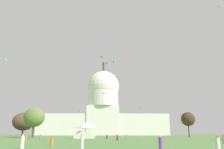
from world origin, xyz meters
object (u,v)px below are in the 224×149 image
Objects in this scene: kite_blue_high at (107,63)px; person_purple_lawn_far_right at (161,144)px; kite_cyan_low at (80,111)px; tree_west_near at (34,117)px; kite_red_low at (103,95)px; person_grey_mid_left at (40,137)px; person_maroon_back_center at (117,138)px; tree_west_far at (23,122)px; person_grey_edge_west at (126,137)px; kite_orange_mid at (100,59)px; person_white_near_tent at (82,142)px; kite_gold_high at (217,8)px; person_grey_near_tree_east at (223,140)px; person_white_back_right at (218,144)px; kite_lime_mid at (5,60)px; person_white_edge_east at (22,142)px; person_orange_near_tree_west at (26,138)px; kite_black_high at (102,74)px; capitol_building at (103,110)px; kite_magenta_low at (26,101)px; kite_turquoise_mid at (114,62)px; kite_yellow_mid at (48,92)px; kite_violet_low at (142,109)px; event_tent at (85,130)px; tree_east_near at (188,119)px; person_orange_aisle_center at (52,142)px.

person_purple_lawn_far_right is at bearing 114.02° from kite_blue_high.
person_purple_lawn_far_right is 140.10m from kite_cyan_low.
kite_red_low is (30.93, -25.13, 5.79)m from tree_west_near.
person_purple_lawn_far_right is 0.98× the size of person_grey_mid_left.
person_purple_lawn_far_right is (3.39, -35.36, -0.00)m from person_maroon_back_center.
person_grey_mid_left is (20.02, -39.78, -6.66)m from tree_west_far.
kite_orange_mid is (-7.72, -21.86, 18.28)m from person_grey_edge_west.
kite_gold_high reaches higher than person_white_near_tent.
person_grey_near_tree_east is 0.50× the size of kite_gold_high.
kite_gold_high is at bearing -156.22° from person_white_back_right.
kite_blue_high reaches higher than kite_lime_mid.
kite_red_low is at bearing -22.90° from person_white_edge_east.
person_purple_lawn_far_right is at bearing 57.54° from person_grey_mid_left.
person_white_back_right reaches higher than person_grey_edge_west.
person_white_near_tent is at bearing -143.79° from person_orange_near_tree_west.
kite_cyan_low is (-19.01, 46.52, -20.39)m from kite_blue_high.
kite_black_high is at bearing -122.67° from kite_red_low.
person_grey_edge_west is at bearing 118.68° from kite_blue_high.
kite_magenta_low is (-30.09, -120.29, -7.71)m from capitol_building.
person_maroon_back_center is at bearing -41.63° from kite_gold_high.
tree_west_far is at bearing -117.23° from person_grey_edge_west.
kite_gold_high reaches higher than kite_turquoise_mid.
kite_gold_high is at bearing 163.73° from kite_cyan_low.
kite_turquoise_mid is at bearing -101.26° from kite_gold_high.
kite_black_high is at bearing 59.33° from tree_west_far.
kite_gold_high is (59.70, -87.19, 29.22)m from kite_cyan_low.
kite_yellow_mid reaches higher than person_white_near_tent.
tree_west_near is 61.62m from kite_orange_mid.
kite_red_low is at bearing -39.09° from tree_west_near.
person_grey_mid_left is (-4.15, 25.59, -0.02)m from person_orange_near_tree_west.
person_white_back_right is 86.47m from kite_violet_low.
kite_magenta_low is (-13.19, 21.76, 14.63)m from person_grey_mid_left.
person_maroon_back_center is 0.61× the size of kite_blue_high.
kite_yellow_mid is (2.50, 11.43, 13.35)m from tree_west_near.
person_orange_near_tree_west is at bearing 86.48° from kite_yellow_mid.
person_grey_mid_left is 86.61m from kite_cyan_low.
event_tent is 4.67× the size of person_purple_lawn_far_right.
capitol_building is 46.86m from kite_black_high.
tree_east_near is at bearing 75.24° from kite_turquoise_mid.
kite_lime_mid is (-16.39, 4.95, 27.48)m from person_grey_mid_left.
kite_red_low reaches higher than person_orange_aisle_center.
kite_black_high is 1.38× the size of kite_blue_high.
kite_magenta_low is (-37.46, 38.08, 14.64)m from person_maroon_back_center.
person_orange_aisle_center is 0.46× the size of kite_magenta_low.
kite_blue_high reaches higher than kite_turquoise_mid.
person_grey_mid_left is at bearing 153.75° from kite_violet_low.
kite_magenta_low is 43.86m from kite_blue_high.
person_white_edge_east reaches higher than person_grey_edge_west.
person_grey_near_tree_east is (31.74, 14.49, -0.06)m from person_white_edge_east.
tree_west_near is 1.11× the size of tree_east_near.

